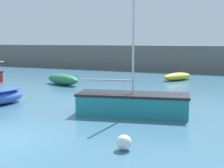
# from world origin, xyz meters

# --- Properties ---
(harbor_breakwater) EXTENTS (67.31, 3.24, 2.92)m
(harbor_breakwater) POSITION_xyz_m (0.00, 27.97, 1.46)
(harbor_breakwater) COLOR #66605B
(harbor_breakwater) RESTS_ON ground_plane
(open_tender_yellow) EXTENTS (3.73, 2.30, 0.85)m
(open_tender_yellow) POSITION_xyz_m (-5.66, 12.80, 0.42)
(open_tender_yellow) COLOR #287A4C
(open_tender_yellow) RESTS_ON ground_plane
(sailboat_short_mast) EXTENTS (5.35, 2.73, 5.34)m
(sailboat_short_mast) POSITION_xyz_m (2.88, 5.54, 0.53)
(sailboat_short_mast) COLOR teal
(sailboat_short_mast) RESTS_ON ground_plane
(rowboat_white_midwater) EXTENTS (2.53, 3.40, 0.66)m
(rowboat_white_midwater) POSITION_xyz_m (1.95, 19.29, 0.33)
(rowboat_white_midwater) COLOR yellow
(rowboat_white_midwater) RESTS_ON ground_plane
(rowboat_with_red_cover) EXTENTS (1.32, 2.70, 0.88)m
(rowboat_with_red_cover) POSITION_xyz_m (-4.41, 5.03, 0.44)
(rowboat_with_red_cover) COLOR #2D56B7
(rowboat_with_red_cover) RESTS_ON ground_plane
(mooring_buoy_white) EXTENTS (0.49, 0.49, 0.49)m
(mooring_buoy_white) POSITION_xyz_m (4.29, 0.98, 0.24)
(mooring_buoy_white) COLOR white
(mooring_buoy_white) RESTS_ON ground_plane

